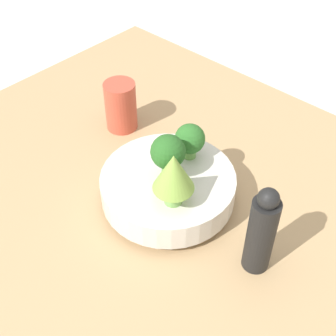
% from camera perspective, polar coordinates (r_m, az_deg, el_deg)
% --- Properties ---
extents(ground_plane, '(6.00, 6.00, 0.00)m').
position_cam_1_polar(ground_plane, '(0.85, 1.58, -6.20)').
color(ground_plane, silver).
extents(table, '(1.10, 0.85, 0.03)m').
position_cam_1_polar(table, '(0.83, 1.60, -5.48)').
color(table, tan).
rests_on(table, ground_plane).
extents(bowl, '(0.23, 0.23, 0.06)m').
position_cam_1_polar(bowl, '(0.80, -0.00, -2.37)').
color(bowl, silver).
rests_on(bowl, table).
extents(broccoli_floret_back, '(0.05, 0.05, 0.07)m').
position_cam_1_polar(broccoli_floret_back, '(0.80, 2.68, 3.46)').
color(broccoli_floret_back, '#6BA34C').
rests_on(broccoli_floret_back, bowl).
extents(romanesco_piece_near, '(0.07, 0.07, 0.10)m').
position_cam_1_polar(romanesco_piece_near, '(0.70, 0.68, -0.74)').
color(romanesco_piece_near, '#7AB256').
rests_on(romanesco_piece_near, bowl).
extents(broccoli_floret_center, '(0.06, 0.06, 0.08)m').
position_cam_1_polar(broccoli_floret_center, '(0.75, -0.00, 1.82)').
color(broccoli_floret_center, '#609347').
rests_on(broccoli_floret_center, bowl).
extents(cup, '(0.06, 0.06, 0.10)m').
position_cam_1_polar(cup, '(0.96, -5.78, 7.54)').
color(cup, '#C64C38').
rests_on(cup, table).
extents(pepper_mill, '(0.04, 0.04, 0.16)m').
position_cam_1_polar(pepper_mill, '(0.70, 11.31, -7.61)').
color(pepper_mill, black).
rests_on(pepper_mill, table).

